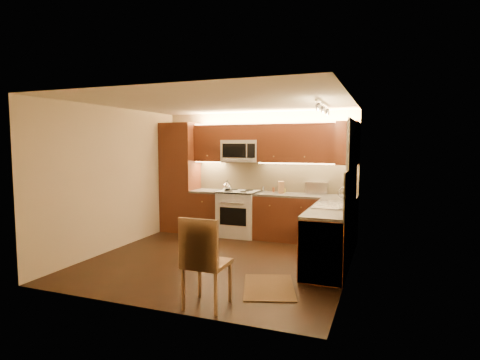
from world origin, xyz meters
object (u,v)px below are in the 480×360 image
at_px(sink, 332,201).
at_px(knife_block, 281,187).
at_px(microwave, 241,151).
at_px(toaster_oven, 317,188).
at_px(kettle, 227,186).
at_px(dining_chair, 207,261).
at_px(stove, 239,213).
at_px(soap_bottle, 346,194).

height_order(sink, knife_block, knife_block).
height_order(microwave, toaster_oven, microwave).
bearing_deg(kettle, knife_block, -1.32).
relative_size(toaster_oven, knife_block, 1.76).
distance_m(microwave, kettle, 0.76).
relative_size(microwave, knife_block, 3.27).
xyz_separation_m(sink, dining_chair, (-1.10, -2.25, -0.45)).
bearing_deg(toaster_oven, sink, -72.85).
bearing_deg(knife_block, kettle, 168.47).
bearing_deg(sink, stove, 150.64).
relative_size(sink, toaster_oven, 2.11).
bearing_deg(knife_block, toaster_oven, -11.40).
xyz_separation_m(microwave, kettle, (-0.22, -0.22, -0.69)).
height_order(stove, toaster_oven, toaster_oven).
relative_size(stove, soap_bottle, 5.41).
xyz_separation_m(stove, knife_block, (0.86, 0.08, 0.56)).
bearing_deg(stove, microwave, 90.00).
xyz_separation_m(knife_block, soap_bottle, (1.28, -0.41, -0.03)).
relative_size(microwave, toaster_oven, 1.86).
relative_size(toaster_oven, dining_chair, 0.39).
relative_size(kettle, knife_block, 0.92).
height_order(stove, kettle, kettle).
xyz_separation_m(stove, soap_bottle, (2.14, -0.34, 0.53)).
bearing_deg(dining_chair, microwave, 104.78).
distance_m(knife_block, soap_bottle, 1.35).
height_order(stove, microwave, microwave).
distance_m(sink, toaster_oven, 1.39).
bearing_deg(toaster_oven, stove, -175.15).
height_order(toaster_oven, knife_block, toaster_oven).
xyz_separation_m(knife_block, dining_chair, (0.04, -3.45, -0.49)).
relative_size(sink, dining_chair, 0.81).
relative_size(microwave, dining_chair, 0.72).
height_order(microwave, kettle, microwave).
height_order(kettle, dining_chair, kettle).
bearing_deg(microwave, kettle, -134.46).
distance_m(microwave, soap_bottle, 2.31).
xyz_separation_m(microwave, knife_block, (0.86, -0.06, -0.70)).
relative_size(kettle, toaster_oven, 0.52).
bearing_deg(kettle, microwave, 35.29).
relative_size(stove, kettle, 4.31).
bearing_deg(soap_bottle, stove, -166.32).
xyz_separation_m(kettle, toaster_oven, (1.76, 0.28, -0.00)).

